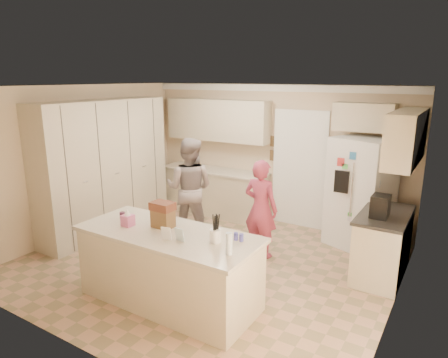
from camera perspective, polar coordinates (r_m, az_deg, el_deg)
The scene contains 41 objects.
floor at distance 6.16m, azimuth -2.56°, elevation -12.01°, with size 5.20×4.60×0.02m, color tan.
ceiling at distance 5.52m, azimuth -2.87°, elevation 13.16°, with size 5.20×4.60×0.02m, color white.
wall_back at distance 7.67m, azimuth 7.09°, elevation 3.56°, with size 5.20×0.02×2.60m, color beige.
wall_front at distance 4.10m, azimuth -21.38°, elevation -7.02°, with size 5.20×0.02×2.60m, color beige.
wall_left at distance 7.46m, azimuth -19.52°, elevation 2.53°, with size 0.02×4.60×2.60m, color beige.
wall_right at distance 4.79m, azimuth 24.09°, elevation -4.23°, with size 0.02×4.60×2.60m, color beige.
crown_back at distance 7.49m, azimuth 7.22°, elevation 12.78°, with size 5.20×0.08×0.12m, color white.
pantry_bank at distance 7.37m, azimuth -16.72°, elevation 1.63°, with size 0.60×2.60×2.35m, color beige.
back_base_cab at distance 8.15m, azimuth -1.38°, elevation -1.91°, with size 2.20×0.60×0.88m, color beige.
back_countertop at distance 8.02m, azimuth -1.44°, elevation 1.22°, with size 2.24×0.63×0.04m, color beige.
back_upper_cab at distance 7.97m, azimuth -0.95°, elevation 8.43°, with size 2.20×0.35×0.80m, color beige.
doorway_opening at distance 7.49m, azimuth 10.76°, elevation 1.19°, with size 0.90×0.06×2.10m, color black.
doorway_casing at distance 7.45m, azimuth 10.66°, elevation 1.14°, with size 1.02×0.03×2.22m, color white.
wall_frame_upper at distance 7.58m, azimuth 7.16°, elevation 5.35°, with size 0.15×0.02×0.20m, color brown.
wall_frame_lower at distance 7.63m, azimuth 7.10°, elevation 3.35°, with size 0.15×0.02×0.20m, color brown.
refrigerator at distance 6.80m, azimuth 18.90°, elevation -1.99°, with size 0.90×0.70×1.80m, color white.
fridge_seam at distance 6.47m, azimuth 18.17°, elevation -2.76°, with size 0.01×0.02×1.78m, color gray.
fridge_dispenser at distance 6.44m, azimuth 16.43°, elevation -0.38°, with size 0.22×0.03×0.35m, color black.
fridge_handle_l at distance 6.42m, azimuth 17.81°, elevation -1.45°, with size 0.02×0.02×0.85m, color silver.
fridge_handle_r at distance 6.40m, azimuth 18.68°, elevation -1.58°, with size 0.02×0.02×0.85m, color silver.
over_fridge_cab at distance 6.86m, azimuth 19.37°, elevation 8.35°, with size 0.95×0.35×0.45m, color beige.
right_base_cab at distance 6.06m, azimuth 21.71°, elevation -8.88°, with size 0.60×1.20×0.88m, color beige.
right_countertop at distance 5.90m, azimuth 22.02°, elevation -4.74°, with size 0.63×1.24×0.04m, color #2D2B28.
right_upper_cab at distance 5.84m, azimuth 24.64°, elevation 5.44°, with size 0.35×1.50×0.70m, color beige.
coffee_maker at distance 5.67m, azimuth 21.43°, elevation -3.65°, with size 0.22×0.28×0.30m, color black.
island_base at distance 5.07m, azimuth -7.87°, elevation -12.59°, with size 2.20×0.90×0.88m, color beige.
island_top at distance 4.88m, azimuth -8.06°, elevation -7.76°, with size 2.28×0.96×0.05m, color beige.
utensil_crock at distance 4.52m, azimuth -1.25°, elevation -8.10°, with size 0.13×0.13×0.15m, color white.
tissue_box at distance 5.13m, azimuth -13.58°, elevation -5.78°, with size 0.13×0.13×0.14m, color #CE629A.
tissue_plume at distance 5.09m, azimuth -13.65°, elevation -4.61°, with size 0.08×0.08×0.08m, color white.
dollhouse_body at distance 4.99m, azimuth -8.71°, elevation -5.60°, with size 0.26×0.18×0.22m, color brown.
dollhouse_roof at distance 4.94m, azimuth -8.78°, elevation -3.86°, with size 0.28×0.20×0.10m, color #592D1E.
jam_jar at distance 5.40m, azimuth -14.32°, elevation -5.05°, with size 0.07×0.07×0.09m, color #59263F.
greeting_card_a at distance 4.61m, azimuth -8.25°, elevation -7.72°, with size 0.12×0.01×0.16m, color white.
greeting_card_b at distance 4.55m, azimuth -6.38°, elevation -7.93°, with size 0.12×0.01×0.16m, color silver.
water_bottle at distance 4.20m, azimuth 0.72°, elevation -9.25°, with size 0.07×0.07×0.24m, color silver.
shaker_salt at distance 4.58m, azimuth 1.72°, elevation -8.18°, with size 0.05×0.05×0.09m, color #3D3C9B.
shaker_pepper at distance 4.55m, azimuth 2.49°, elevation -8.36°, with size 0.05×0.05×0.09m, color #3D3C9B.
teen_boy at distance 6.85m, azimuth -4.95°, elevation -1.36°, with size 0.85×0.66×1.75m, color #999491.
teen_girl at distance 6.16m, azimuth 5.26°, elevation -4.23°, with size 0.56×0.37×1.53m, color #B2415D.
fridge_magnets at distance 6.46m, azimuth 18.16°, elevation -2.78°, with size 0.76×0.02×1.44m, color tan, non-canonical shape.
Camera 1 is at (3.13, -4.55, 2.73)m, focal length 32.00 mm.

